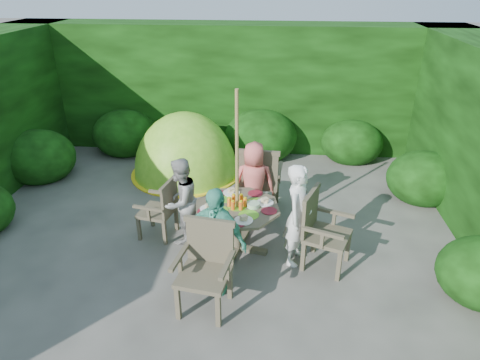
# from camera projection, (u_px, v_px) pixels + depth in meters

# --- Properties ---
(ground) EXTENTS (60.00, 60.00, 0.00)m
(ground) POSITION_uv_depth(u_px,v_px,m) (204.00, 250.00, 5.80)
(ground) COLOR #484640
(ground) RESTS_ON ground
(hedge_enclosure) EXTENTS (9.00, 9.00, 2.50)m
(hedge_enclosure) POSITION_uv_depth(u_px,v_px,m) (216.00, 130.00, 6.45)
(hedge_enclosure) COLOR black
(hedge_enclosure) RESTS_ON ground
(patio_table) EXTENTS (1.36, 1.36, 0.80)m
(patio_table) POSITION_uv_depth(u_px,v_px,m) (237.00, 213.00, 5.57)
(patio_table) COLOR #413A2B
(patio_table) RESTS_ON ground
(parasol_pole) EXTENTS (0.05, 0.05, 2.20)m
(parasol_pole) POSITION_uv_depth(u_px,v_px,m) (237.00, 176.00, 5.33)
(parasol_pole) COLOR olive
(parasol_pole) RESTS_ON ground
(garden_chair_right) EXTENTS (0.69, 0.73, 0.97)m
(garden_chair_right) POSITION_uv_depth(u_px,v_px,m) (321.00, 229.00, 5.31)
(garden_chair_right) COLOR #413A2B
(garden_chair_right) RESTS_ON ground
(garden_chair_left) EXTENTS (0.54, 0.58, 0.84)m
(garden_chair_left) POSITION_uv_depth(u_px,v_px,m) (161.00, 208.00, 5.92)
(garden_chair_left) COLOR #413A2B
(garden_chair_left) RESTS_ON ground
(garden_chair_back) EXTENTS (0.67, 0.61, 1.05)m
(garden_chair_back) POSITION_uv_depth(u_px,v_px,m) (260.00, 179.00, 6.50)
(garden_chair_back) COLOR #413A2B
(garden_chair_back) RESTS_ON ground
(garden_chair_front) EXTENTS (0.66, 0.61, 0.98)m
(garden_chair_front) POSITION_uv_depth(u_px,v_px,m) (206.00, 265.00, 4.65)
(garden_chair_front) COLOR #413A2B
(garden_chair_front) RESTS_ON ground
(child_right) EXTENTS (0.49, 0.58, 1.35)m
(child_right) POSITION_uv_depth(u_px,v_px,m) (298.00, 215.00, 5.31)
(child_right) COLOR white
(child_right) RESTS_ON ground
(child_left) EXTENTS (0.66, 0.72, 1.22)m
(child_left) POSITION_uv_depth(u_px,v_px,m) (181.00, 201.00, 5.77)
(child_left) COLOR #9F9E9A
(child_left) RESTS_ON ground
(child_back) EXTENTS (0.63, 0.43, 1.24)m
(child_back) POSITION_uv_depth(u_px,v_px,m) (254.00, 183.00, 6.23)
(child_back) COLOR #DC615A
(child_back) RESTS_ON ground
(child_front) EXTENTS (0.84, 0.59, 1.32)m
(child_front) POSITION_uv_depth(u_px,v_px,m) (216.00, 240.00, 4.84)
(child_front) COLOR #4DB395
(child_front) RESTS_ON ground
(dome_tent) EXTENTS (2.22, 2.22, 2.32)m
(dome_tent) POSITION_uv_depth(u_px,v_px,m) (186.00, 173.00, 8.00)
(dome_tent) COLOR #70C225
(dome_tent) RESTS_ON ground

